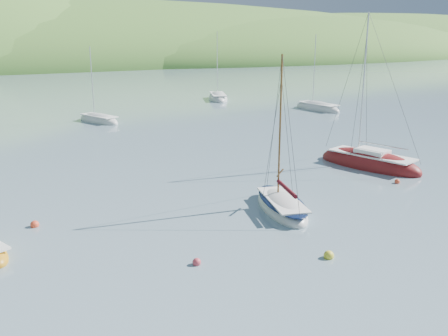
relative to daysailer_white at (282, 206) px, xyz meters
name	(u,v)px	position (x,y,z in m)	size (l,w,h in m)	color
ground	(304,254)	(-2.44, -5.81, -0.22)	(700.00, 700.00, 0.00)	slate
daysailer_white	(282,206)	(0.00, 0.00, 0.00)	(3.86, 6.84, 9.93)	silver
sloop_red	(369,164)	(11.72, 5.39, 0.01)	(5.59, 9.26, 12.95)	maroon
distant_sloop_a	(99,120)	(-3.29, 35.32, -0.06)	(4.81, 7.07, 9.54)	silver
distant_sloop_b	(218,98)	(18.05, 46.97, -0.03)	(5.22, 8.43, 11.35)	silver
distant_sloop_d	(317,108)	(25.83, 31.48, -0.04)	(3.93, 8.04, 10.99)	silver
mooring_buoys	(228,232)	(-4.62, -1.89, -0.10)	(24.65, 10.91, 0.50)	yellow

